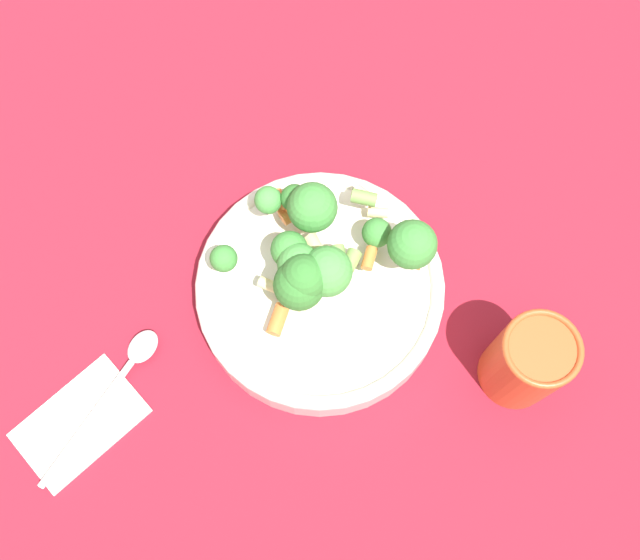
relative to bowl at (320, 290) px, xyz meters
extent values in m
plane|color=maroon|center=(0.00, 0.00, -0.02)|extent=(3.00, 3.00, 0.00)
cylinder|color=silver|center=(0.00, 0.00, -0.01)|extent=(0.24, 0.24, 0.04)
torus|color=silver|center=(0.00, 0.00, 0.01)|extent=(0.24, 0.24, 0.01)
cylinder|color=#8CB766|center=(-0.01, -0.07, 0.03)|extent=(0.01, 0.01, 0.01)
sphere|color=#3D8438|center=(-0.01, -0.07, 0.05)|extent=(0.03, 0.03, 0.03)
cylinder|color=#8CB766|center=(0.08, -0.01, 0.04)|extent=(0.01, 0.01, 0.01)
sphere|color=#479342|center=(0.08, -0.01, 0.06)|extent=(0.03, 0.03, 0.03)
cylinder|color=#8CB766|center=(0.00, 0.03, 0.04)|extent=(0.02, 0.02, 0.02)
sphere|color=#33722D|center=(0.00, 0.03, 0.07)|extent=(0.05, 0.05, 0.05)
cylinder|color=#8CB766|center=(0.00, 0.02, 0.05)|extent=(0.02, 0.02, 0.02)
sphere|color=#33722D|center=(0.00, 0.02, 0.08)|extent=(0.04, 0.04, 0.04)
cylinder|color=#8CB766|center=(-0.01, 0.00, 0.04)|extent=(0.02, 0.02, 0.02)
sphere|color=#479342|center=(-0.01, 0.00, 0.07)|extent=(0.05, 0.05, 0.05)
cylinder|color=#8CB766|center=(0.07, 0.06, 0.04)|extent=(0.01, 0.01, 0.01)
sphere|color=#3D8438|center=(0.07, 0.06, 0.06)|extent=(0.03, 0.03, 0.03)
cylinder|color=#8CB766|center=(0.02, 0.01, 0.04)|extent=(0.01, 0.01, 0.01)
sphere|color=#479342|center=(0.02, 0.01, 0.07)|extent=(0.04, 0.04, 0.04)
cylinder|color=#8CB766|center=(0.04, -0.03, 0.04)|extent=(0.02, 0.02, 0.02)
sphere|color=#3D8438|center=(0.04, -0.03, 0.08)|extent=(0.05, 0.05, 0.05)
cylinder|color=#8CB766|center=(0.07, -0.03, 0.04)|extent=(0.01, 0.01, 0.01)
sphere|color=#33722D|center=(0.07, -0.03, 0.06)|extent=(0.03, 0.03, 0.03)
cylinder|color=#8CB766|center=(0.04, -0.03, 0.05)|extent=(0.01, 0.01, 0.02)
sphere|color=#3D8438|center=(0.04, -0.03, 0.08)|extent=(0.04, 0.04, 0.04)
cylinder|color=#8CB766|center=(0.03, 0.01, 0.04)|extent=(0.01, 0.01, 0.01)
sphere|color=#3D8438|center=(0.03, 0.01, 0.06)|extent=(0.04, 0.04, 0.04)
cylinder|color=#8CB766|center=(-0.04, -0.07, 0.04)|extent=(0.02, 0.02, 0.02)
sphere|color=#3D8438|center=(-0.04, -0.07, 0.07)|extent=(0.05, 0.05, 0.05)
cylinder|color=beige|center=(0.03, -0.02, 0.04)|extent=(0.02, 0.02, 0.01)
cylinder|color=orange|center=(0.06, -0.03, 0.05)|extent=(0.02, 0.02, 0.01)
cylinder|color=orange|center=(-0.05, -0.07, 0.05)|extent=(0.03, 0.02, 0.01)
cylinder|color=orange|center=(-0.02, -0.05, 0.04)|extent=(0.02, 0.02, 0.01)
cylinder|color=orange|center=(0.00, 0.06, 0.03)|extent=(0.03, 0.03, 0.01)
cylinder|color=#729E4C|center=(0.00, -0.02, 0.05)|extent=(0.02, 0.02, 0.01)
cylinder|color=orange|center=(0.00, 0.03, 0.04)|extent=(0.02, 0.03, 0.01)
cylinder|color=beige|center=(0.01, -0.09, 0.03)|extent=(0.02, 0.02, 0.01)
cylinder|color=beige|center=(-0.01, 0.01, 0.03)|extent=(0.01, 0.03, 0.01)
cylinder|color=orange|center=(0.06, -0.03, 0.04)|extent=(0.02, 0.03, 0.01)
cylinder|color=orange|center=(0.05, -0.04, 0.04)|extent=(0.03, 0.02, 0.01)
cylinder|color=beige|center=(0.03, -0.09, 0.04)|extent=(0.02, 0.01, 0.01)
cylinder|color=#729E4C|center=(-0.01, -0.04, 0.03)|extent=(0.02, 0.02, 0.01)
cylinder|color=beige|center=(0.03, 0.04, 0.04)|extent=(0.02, 0.02, 0.01)
cylinder|color=#729E4C|center=(0.03, -0.08, 0.05)|extent=(0.03, 0.02, 0.01)
cylinder|color=orange|center=(0.08, -0.03, 0.04)|extent=(0.03, 0.02, 0.01)
cylinder|color=#CC4C23|center=(-0.19, -0.08, 0.03)|extent=(0.07, 0.07, 0.11)
torus|color=#CC4C23|center=(-0.19, -0.08, 0.08)|extent=(0.07, 0.07, 0.01)
cube|color=white|center=(0.07, 0.25, -0.02)|extent=(0.08, 0.12, 0.01)
cylinder|color=silver|center=(0.06, 0.25, -0.01)|extent=(0.04, 0.14, 0.01)
ellipsoid|color=silver|center=(0.08, 0.16, -0.01)|extent=(0.03, 0.04, 0.01)
camera|label=1|loc=(-0.16, 0.16, 0.70)|focal=42.00mm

